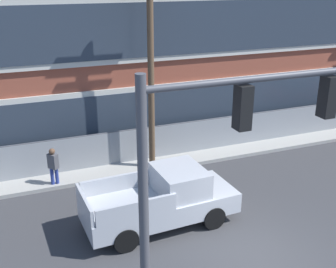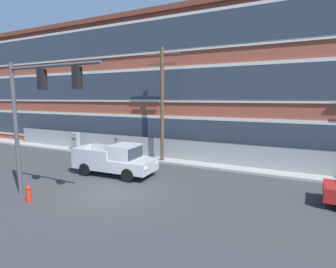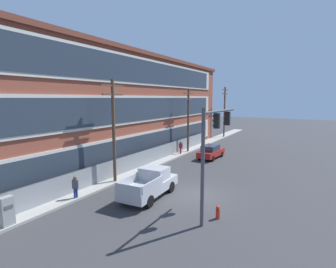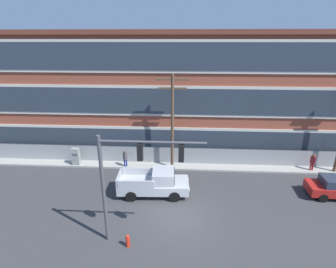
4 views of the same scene
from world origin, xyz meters
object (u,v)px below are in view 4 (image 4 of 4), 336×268
object	(u,v)px
pickup_truck_silver	(155,183)
utility_pole_near_corner	(172,118)
traffic_signal_mast	(130,170)
fire_hydrant	(128,241)
electrical_cabinet	(76,157)
pedestrian_near_cabinet	(125,158)
pedestrian_by_fence	(313,162)

from	to	relation	value
pickup_truck_silver	utility_pole_near_corner	xyz separation A→B (m)	(1.08, 4.18, 3.77)
utility_pole_near_corner	traffic_signal_mast	bearing A→B (deg)	-101.23
pickup_truck_silver	fire_hydrant	bearing A→B (deg)	-100.32
electrical_cabinet	pedestrian_near_cabinet	size ratio (longest dim) A/B	1.04
utility_pole_near_corner	pedestrian_near_cabinet	distance (m)	5.61
pickup_truck_silver	pedestrian_by_fence	distance (m)	13.93
utility_pole_near_corner	electrical_cabinet	size ratio (longest dim) A/B	4.80
pickup_truck_silver	utility_pole_near_corner	size ratio (longest dim) A/B	0.63
pickup_truck_silver	pedestrian_by_fence	world-z (taller)	pickup_truck_silver
traffic_signal_mast	pedestrian_by_fence	bearing A→B (deg)	33.21
traffic_signal_mast	fire_hydrant	world-z (taller)	traffic_signal_mast
pickup_truck_silver	fire_hydrant	distance (m)	5.46
electrical_cabinet	fire_hydrant	world-z (taller)	electrical_cabinet
pedestrian_by_fence	utility_pole_near_corner	bearing A→B (deg)	-179.47
traffic_signal_mast	fire_hydrant	xyz separation A→B (m)	(-0.25, -0.48, -4.19)
utility_pole_near_corner	electrical_cabinet	xyz separation A→B (m)	(-8.71, -0.07, -3.83)
pickup_truck_silver	electrical_cabinet	distance (m)	8.67
utility_pole_near_corner	pedestrian_near_cabinet	world-z (taller)	utility_pole_near_corner
electrical_cabinet	pedestrian_near_cabinet	bearing A→B (deg)	-0.88
electrical_cabinet	fire_hydrant	size ratio (longest dim) A/B	2.25
electrical_cabinet	pedestrian_near_cabinet	xyz separation A→B (m)	(4.53, -0.07, 0.10)
fire_hydrant	pedestrian_by_fence	bearing A→B (deg)	34.09
pickup_truck_silver	utility_pole_near_corner	world-z (taller)	utility_pole_near_corner
traffic_signal_mast	utility_pole_near_corner	xyz separation A→B (m)	(1.79, 9.03, 0.13)
utility_pole_near_corner	electrical_cabinet	distance (m)	9.52
pedestrian_by_fence	pedestrian_near_cabinet	bearing A→B (deg)	-179.13
pedestrian_by_fence	electrical_cabinet	bearing A→B (deg)	-179.51
pickup_truck_silver	utility_pole_near_corner	bearing A→B (deg)	75.56
traffic_signal_mast	utility_pole_near_corner	bearing A→B (deg)	78.77
traffic_signal_mast	utility_pole_near_corner	world-z (taller)	utility_pole_near_corner
traffic_signal_mast	fire_hydrant	bearing A→B (deg)	-117.79
pickup_truck_silver	pedestrian_by_fence	xyz separation A→B (m)	(13.25, 4.29, 0.04)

